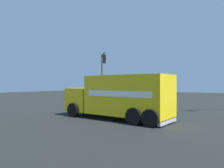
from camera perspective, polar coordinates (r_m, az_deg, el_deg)
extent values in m
plane|color=black|center=(15.36, 5.79, -8.85)|extent=(100.00, 100.00, 0.00)
cube|color=yellow|center=(13.90, 4.29, -2.99)|extent=(5.83, 3.00, 2.57)
cube|color=yellow|center=(16.38, -7.27, -4.08)|extent=(2.15, 2.59, 1.70)
cube|color=black|center=(16.97, -9.33, -2.79)|extent=(0.30, 2.01, 0.88)
cube|color=#B2B2B7|center=(12.80, 14.63, -9.75)|extent=(0.45, 2.31, 0.21)
cube|color=white|center=(12.90, 1.36, -2.64)|extent=(4.68, 0.53, 0.36)
cube|color=white|center=(14.93, 6.82, -2.29)|extent=(4.68, 0.53, 0.36)
cylinder|color=black|center=(15.55, -10.36, -6.88)|extent=(1.02, 0.39, 1.00)
cylinder|color=black|center=(17.31, -4.25, -6.18)|extent=(1.02, 0.39, 1.00)
cylinder|color=black|center=(12.33, 5.85, -8.68)|extent=(1.02, 0.39, 1.00)
cylinder|color=black|center=(14.49, 11.01, -7.38)|extent=(1.02, 0.39, 1.00)
cylinder|color=black|center=(11.83, 10.25, -9.05)|extent=(1.02, 0.39, 1.00)
cylinder|color=black|center=(14.06, 14.89, -7.61)|extent=(1.02, 0.39, 1.00)
cylinder|color=#38383D|center=(26.84, -2.69, 1.46)|extent=(0.20, 0.20, 6.11)
cylinder|color=#38383D|center=(25.21, -2.36, 7.96)|extent=(2.40, 3.03, 0.12)
cylinder|color=#38383D|center=(23.68, -2.06, 8.17)|extent=(0.03, 0.03, 0.25)
cube|color=black|center=(23.60, -2.06, 6.73)|extent=(0.42, 0.42, 0.95)
sphere|color=red|center=(23.63, -2.50, 7.49)|extent=(0.20, 0.20, 0.20)
sphere|color=#EFA314|center=(23.59, -2.50, 6.74)|extent=(0.20, 0.20, 0.20)
sphere|color=#19CC4C|center=(23.56, -2.50, 5.99)|extent=(0.20, 0.20, 0.20)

